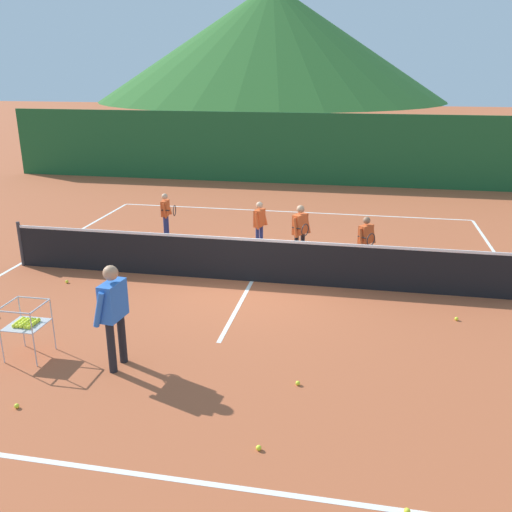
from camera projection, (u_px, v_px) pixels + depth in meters
The scene contains 20 objects.
ground_plane at pixel (252, 281), 11.96m from camera, with size 120.00×120.00×0.00m, color #B25633.
line_baseline_near at pixel (147, 475), 6.27m from camera, with size 11.16×0.08×0.01m, color white.
line_baseline_far at pixel (290, 212), 17.71m from camera, with size 11.16×0.08×0.01m, color white.
line_sideline_west at pixel (19, 265), 12.96m from camera, with size 0.08×12.32×0.01m, color white.
line_service_center at pixel (252, 281), 11.96m from camera, with size 0.08×5.76×0.01m, color white.
tennis_net at pixel (252, 260), 11.80m from camera, with size 10.99×0.08×1.05m.
instructor at pixel (113, 307), 8.24m from camera, with size 0.43×0.78×1.66m.
student_0 at pixel (166, 211), 14.88m from camera, with size 0.44×0.57×1.20m.
student_1 at pixel (260, 221), 13.84m from camera, with size 0.31×0.50×1.23m.
student_2 at pixel (300, 228), 12.96m from camera, with size 0.43×0.73×1.36m.
student_3 at pixel (366, 238), 12.48m from camera, with size 0.43×0.68×1.23m.
ball_cart at pixel (26, 323), 8.69m from camera, with size 0.58×0.58×0.90m.
tennis_ball_0 at pixel (17, 406), 7.50m from camera, with size 0.07×0.07×0.07m, color yellow.
tennis_ball_1 at pixel (259, 448), 6.67m from camera, with size 0.07×0.07×0.07m, color yellow.
tennis_ball_2 at pixel (407, 511), 5.72m from camera, with size 0.07×0.07×0.07m, color yellow.
tennis_ball_4 at pixel (67, 282), 11.85m from camera, with size 0.07×0.07×0.07m, color yellow.
tennis_ball_5 at pixel (456, 319), 10.10m from camera, with size 0.07×0.07×0.07m, color yellow.
tennis_ball_6 at pixel (298, 383), 8.04m from camera, with size 0.07×0.07×0.07m, color yellow.
windscreen_fence at pixel (306, 149), 21.49m from camera, with size 24.56×0.08×2.75m, color #1E5B2D.
hill_0 at pixel (272, 43), 75.56m from camera, with size 47.52×47.52×15.05m, color #2D6628.
Camera 1 is at (2.19, -10.92, 4.39)m, focal length 38.79 mm.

